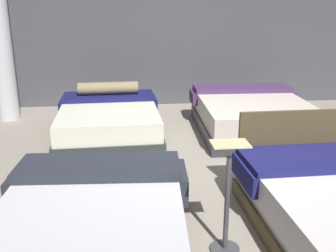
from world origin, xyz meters
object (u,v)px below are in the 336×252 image
bed_0 (91,227)px  bed_3 (252,116)px  price_sign (227,211)px  bed_2 (109,119)px

bed_0 → bed_3: size_ratio=0.96×
bed_0 → price_sign: size_ratio=2.15×
bed_0 → price_sign: 1.07m
bed_3 → bed_0: bearing=-126.0°
bed_3 → price_sign: price_sign is taller
bed_0 → bed_2: (-0.02, 2.97, 0.01)m
bed_2 → price_sign: bearing=-73.2°
bed_3 → price_sign: bearing=-109.7°
bed_2 → price_sign: size_ratio=2.17×
bed_0 → bed_3: bearing=55.6°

